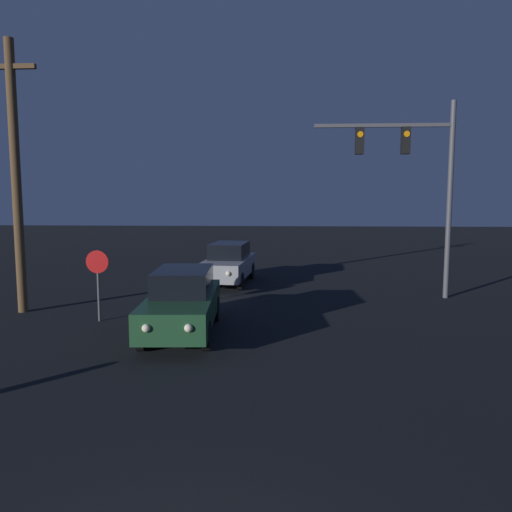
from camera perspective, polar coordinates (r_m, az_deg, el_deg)
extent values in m
cube|color=#1E4728|center=(12.88, -8.40, -5.84)|extent=(1.91, 4.67, 0.69)
cube|color=black|center=(12.98, -8.31, -2.81)|extent=(1.52, 2.36, 0.61)
cylinder|color=black|center=(11.52, -5.65, -9.08)|extent=(0.22, 0.69, 0.68)
cylinder|color=black|center=(11.74, -12.94, -8.91)|extent=(0.22, 0.69, 0.68)
cylinder|color=black|center=(14.26, -4.63, -6.01)|extent=(0.22, 0.69, 0.68)
cylinder|color=black|center=(14.44, -10.52, -5.94)|extent=(0.22, 0.69, 0.68)
sphere|color=#F9EFC6|center=(10.58, -7.73, -8.17)|extent=(0.18, 0.18, 0.18)
sphere|color=#F9EFC6|center=(10.73, -12.46, -8.06)|extent=(0.18, 0.18, 0.18)
cube|color=#99999E|center=(20.30, -3.17, -1.24)|extent=(1.95, 4.68, 0.69)
cube|color=black|center=(20.45, -3.06, 0.66)|extent=(1.53, 2.37, 0.61)
cylinder|color=black|center=(18.84, -1.77, -2.91)|extent=(0.23, 0.69, 0.68)
cylinder|color=black|center=(19.14, -6.14, -2.79)|extent=(0.23, 0.69, 0.68)
cylinder|color=black|center=(21.61, -0.52, -1.68)|extent=(0.23, 0.69, 0.68)
cylinder|color=black|center=(21.87, -4.36, -1.60)|extent=(0.23, 0.69, 0.68)
sphere|color=#F9EFC6|center=(17.97, -3.19, -2.03)|extent=(0.18, 0.18, 0.18)
sphere|color=#F9EFC6|center=(18.15, -5.92, -1.97)|extent=(0.18, 0.18, 0.18)
cylinder|color=#4C4C51|center=(18.37, 21.24, 5.87)|extent=(0.18, 0.18, 6.72)
cube|color=#4C4C51|center=(17.97, 14.31, 14.27)|extent=(4.64, 0.12, 0.12)
cube|color=black|center=(18.07, 16.73, 12.52)|extent=(0.28, 0.28, 0.90)
cylinder|color=orange|center=(17.95, 16.86, 13.21)|extent=(0.20, 0.02, 0.20)
cube|color=black|center=(17.79, 11.75, 12.76)|extent=(0.28, 0.28, 0.90)
cylinder|color=orange|center=(17.66, 11.84, 13.47)|extent=(0.20, 0.02, 0.20)
cylinder|color=#4C4C51|center=(14.70, -17.57, -3.27)|extent=(0.07, 0.07, 2.01)
cylinder|color=red|center=(14.59, -17.69, -0.64)|extent=(0.64, 0.03, 0.64)
cylinder|color=brown|center=(16.57, -25.73, 7.94)|extent=(0.28, 0.28, 8.05)
cube|color=brown|center=(16.99, -26.30, 18.84)|extent=(1.51, 0.14, 0.14)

